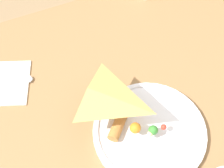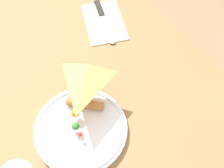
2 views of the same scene
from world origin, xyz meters
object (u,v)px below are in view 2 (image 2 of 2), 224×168
object	(u,v)px
napkin_folded	(104,22)
butter_knife	(103,19)
plate_pizza	(80,128)
dining_table	(64,111)

from	to	relation	value
napkin_folded	butter_knife	xyz separation A→B (m)	(-0.01, 0.00, 0.00)
napkin_folded	plate_pizza	bearing A→B (deg)	-42.46
dining_table	butter_knife	bearing A→B (deg)	122.99
plate_pizza	napkin_folded	distance (m)	0.40
plate_pizza	butter_knife	bearing A→B (deg)	138.17
plate_pizza	napkin_folded	bearing A→B (deg)	137.54
plate_pizza	napkin_folded	world-z (taller)	plate_pizza
dining_table	butter_knife	size ratio (longest dim) A/B	5.60
dining_table	plate_pizza	distance (m)	0.17
butter_knife	plate_pizza	bearing A→B (deg)	-24.54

